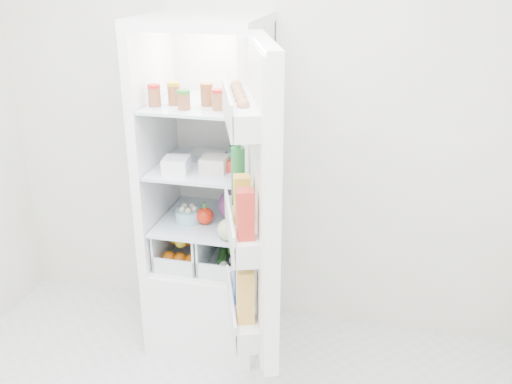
% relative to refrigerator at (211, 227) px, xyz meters
% --- Properties ---
extents(room_walls, '(3.02, 3.02, 2.61)m').
position_rel_refrigerator_xyz_m(room_walls, '(0.20, -1.25, 0.93)').
color(room_walls, beige).
rests_on(room_walls, ground).
extents(refrigerator, '(0.60, 0.60, 1.80)m').
position_rel_refrigerator_xyz_m(refrigerator, '(0.00, 0.00, 0.00)').
color(refrigerator, white).
rests_on(refrigerator, ground).
extents(shelf_low, '(0.49, 0.53, 0.01)m').
position_rel_refrigerator_xyz_m(shelf_low, '(-0.00, -0.06, 0.07)').
color(shelf_low, silver).
rests_on(shelf_low, refrigerator).
extents(shelf_mid, '(0.49, 0.53, 0.02)m').
position_rel_refrigerator_xyz_m(shelf_mid, '(-0.00, -0.06, 0.38)').
color(shelf_mid, silver).
rests_on(shelf_mid, refrigerator).
extents(shelf_top, '(0.49, 0.53, 0.02)m').
position_rel_refrigerator_xyz_m(shelf_top, '(-0.00, -0.06, 0.71)').
color(shelf_top, silver).
rests_on(shelf_top, refrigerator).
extents(crisper_left, '(0.23, 0.46, 0.22)m').
position_rel_refrigerator_xyz_m(crisper_left, '(-0.12, -0.06, -0.06)').
color(crisper_left, silver).
rests_on(crisper_left, refrigerator).
extents(crisper_right, '(0.23, 0.46, 0.22)m').
position_rel_refrigerator_xyz_m(crisper_right, '(0.12, -0.06, -0.06)').
color(crisper_right, silver).
rests_on(crisper_right, refrigerator).
extents(condiment_jars, '(0.46, 0.16, 0.08)m').
position_rel_refrigerator_xyz_m(condiment_jars, '(-0.00, -0.17, 0.76)').
color(condiment_jars, '#B21919').
rests_on(condiment_jars, shelf_top).
extents(squeeze_bottle, '(0.06, 0.06, 0.17)m').
position_rel_refrigerator_xyz_m(squeeze_bottle, '(0.21, 0.11, 0.81)').
color(squeeze_bottle, white).
rests_on(squeeze_bottle, shelf_top).
extents(tub_white, '(0.14, 0.14, 0.08)m').
position_rel_refrigerator_xyz_m(tub_white, '(-0.10, -0.21, 0.43)').
color(tub_white, white).
rests_on(tub_white, shelf_mid).
extents(tub_cream, '(0.13, 0.13, 0.07)m').
position_rel_refrigerator_xyz_m(tub_cream, '(0.08, -0.14, 0.43)').
color(tub_cream, beige).
rests_on(tub_cream, shelf_mid).
extents(tin_red, '(0.10, 0.10, 0.06)m').
position_rel_refrigerator_xyz_m(tin_red, '(0.15, -0.11, 0.42)').
color(tin_red, red).
rests_on(tin_red, shelf_mid).
extents(foil_tray, '(0.19, 0.16, 0.04)m').
position_rel_refrigerator_xyz_m(foil_tray, '(-0.01, 0.00, 0.41)').
color(foil_tray, silver).
rests_on(foil_tray, shelf_mid).
extents(tub_green, '(0.14, 0.17, 0.09)m').
position_rel_refrigerator_xyz_m(tub_green, '(0.17, -0.02, 0.44)').
color(tub_green, '#408E58').
rests_on(tub_green, shelf_mid).
extents(red_cabbage, '(0.18, 0.18, 0.18)m').
position_rel_refrigerator_xyz_m(red_cabbage, '(0.15, -0.05, 0.17)').
color(red_cabbage, '#62215D').
rests_on(red_cabbage, shelf_low).
extents(bell_pepper, '(0.09, 0.09, 0.09)m').
position_rel_refrigerator_xyz_m(bell_pepper, '(0.01, -0.12, 0.13)').
color(bell_pepper, red).
rests_on(bell_pepper, shelf_low).
extents(mushroom_bowl, '(0.17, 0.17, 0.07)m').
position_rel_refrigerator_xyz_m(mushroom_bowl, '(-0.09, -0.12, 0.12)').
color(mushroom_bowl, '#91C5D9').
rests_on(mushroom_bowl, shelf_low).
extents(salad_bag, '(0.11, 0.11, 0.11)m').
position_rel_refrigerator_xyz_m(salad_bag, '(0.18, -0.27, 0.14)').
color(salad_bag, '#B1C291').
rests_on(salad_bag, shelf_low).
extents(citrus_pile, '(0.20, 0.31, 0.16)m').
position_rel_refrigerator_xyz_m(citrus_pile, '(-0.13, -0.10, -0.08)').
color(citrus_pile, orange).
rests_on(citrus_pile, refrigerator).
extents(veg_pile, '(0.16, 0.30, 0.10)m').
position_rel_refrigerator_xyz_m(veg_pile, '(0.13, -0.06, -0.10)').
color(veg_pile, '#1D4C19').
rests_on(veg_pile, refrigerator).
extents(fridge_door, '(0.35, 0.58, 1.30)m').
position_rel_refrigerator_xyz_m(fridge_door, '(0.40, -0.62, 0.43)').
color(fridge_door, white).
rests_on(fridge_door, refrigerator).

